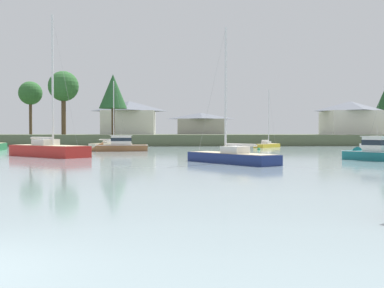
{
  "coord_description": "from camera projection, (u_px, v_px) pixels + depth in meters",
  "views": [
    {
      "loc": [
        4.04,
        -7.98,
        2.32
      ],
      "look_at": [
        5.93,
        40.15,
        1.16
      ],
      "focal_mm": 43.3,
      "sensor_mm": 36.0,
      "label": 1
    }
  ],
  "objects": [
    {
      "name": "cottage_hillside",
      "position": [
        129.0,
        117.0,
        101.33
      ],
      "size": [
        12.1,
        10.36,
        7.3
      ],
      "color": "silver",
      "rests_on": "far_shore_bank"
    },
    {
      "name": "shore_tree_inland_b",
      "position": [
        113.0,
        92.0,
        85.06
      ],
      "size": [
        5.14,
        5.14,
        11.13
      ],
      "color": "brown",
      "rests_on": "far_shore_bank"
    },
    {
      "name": "sailboat_cream",
      "position": [
        111.0,
        146.0,
        72.2
      ],
      "size": [
        6.33,
        6.32,
        10.92
      ],
      "color": "beige",
      "rests_on": "ground"
    },
    {
      "name": "shore_tree_right_mid",
      "position": [
        63.0,
        87.0,
        93.55
      ],
      "size": [
        6.1,
        6.1,
        12.85
      ],
      "color": "brown",
      "rests_on": "far_shore_bank"
    },
    {
      "name": "cottage_behind_trees",
      "position": [
        201.0,
        123.0,
        109.01
      ],
      "size": [
        11.87,
        6.51,
        5.05
      ],
      "color": "#9E998E",
      "rests_on": "far_shore_bank"
    },
    {
      "name": "sailboat_navy",
      "position": [
        232.0,
        160.0,
        35.31
      ],
      "size": [
        6.52,
        8.31,
        10.98
      ],
      "color": "navy",
      "rests_on": "ground"
    },
    {
      "name": "sailboat_red",
      "position": [
        48.0,
        153.0,
        45.29
      ],
      "size": [
        9.17,
        8.65,
        14.47
      ],
      "color": "#B2231E",
      "rests_on": "ground"
    },
    {
      "name": "cottage_near_water",
      "position": [
        350.0,
        117.0,
        94.18
      ],
      "size": [
        10.96,
        10.0,
        6.76
      ],
      "color": "silver",
      "rests_on": "far_shore_bank"
    },
    {
      "name": "mooring_buoy_green",
      "position": [
        259.0,
        149.0,
        63.35
      ],
      "size": [
        0.44,
        0.44,
        0.49
      ],
      "color": "#1E8C47",
      "rests_on": "ground"
    },
    {
      "name": "cruiser_wood",
      "position": [
        116.0,
        147.0,
        58.59
      ],
      "size": [
        7.58,
        3.18,
        3.66
      ],
      "color": "brown",
      "rests_on": "ground"
    },
    {
      "name": "far_shore_bank",
      "position": [
        155.0,
        139.0,
        99.59
      ],
      "size": [
        182.48,
        40.97,
        1.98
      ],
      "primitive_type": "cube",
      "color": "#4C563D",
      "rests_on": "ground"
    },
    {
      "name": "shore_tree_left",
      "position": [
        30.0,
        94.0,
        99.15
      ],
      "size": [
        5.0,
        5.0,
        11.39
      ],
      "color": "brown",
      "rests_on": "far_shore_bank"
    },
    {
      "name": "sailboat_yellow",
      "position": [
        267.0,
        146.0,
        73.46
      ],
      "size": [
        5.17,
        6.17,
        9.67
      ],
      "color": "gold",
      "rests_on": "ground"
    },
    {
      "name": "cruiser_teal",
      "position": [
        372.0,
        155.0,
        39.21
      ],
      "size": [
        5.32,
        6.83,
        3.7
      ],
      "color": "#196B70",
      "rests_on": "ground"
    }
  ]
}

